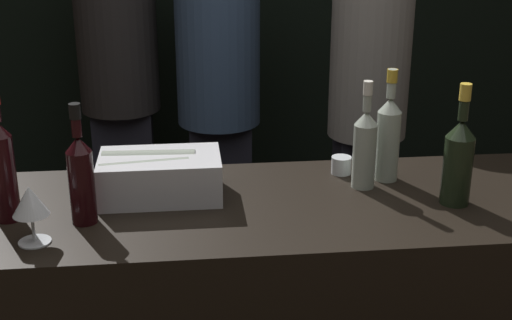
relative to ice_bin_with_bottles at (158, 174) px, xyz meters
The scene contains 11 objects.
ice_bin_with_bottles is the anchor object (origin of this frame).
wine_glass 0.41m from the ice_bin_with_bottles, 139.53° to the right, with size 0.09×0.09×0.15m.
candle_votive 0.59m from the ice_bin_with_bottles, 12.01° to the left, with size 0.06×0.06×0.06m.
rose_wine_bottle 0.71m from the ice_bin_with_bottles, ahead, with size 0.07×0.07×0.35m.
red_wine_bottle_black_foil 0.26m from the ice_bin_with_bottles, 141.61° to the right, with size 0.07×0.07×0.33m.
white_wine_bottle 0.62m from the ice_bin_with_bottles, ahead, with size 0.07×0.07×0.33m.
red_wine_bottle_tall 0.43m from the ice_bin_with_bottles, 164.07° to the right, with size 0.07×0.07×0.36m.
champagne_bottle 0.86m from the ice_bin_with_bottles, ahead, with size 0.08×0.08×0.35m.
person_in_hoodie 1.19m from the ice_bin_with_bottles, 44.90° to the left, with size 0.33×0.33×1.82m.
person_blond_tee 1.55m from the ice_bin_with_bottles, 98.33° to the left, with size 0.39×0.39×1.72m.
person_grey_polo 1.42m from the ice_bin_with_bottles, 79.58° to the left, with size 0.40×0.40×1.66m.
Camera 1 is at (-0.20, -1.54, 1.81)m, focal length 50.00 mm.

